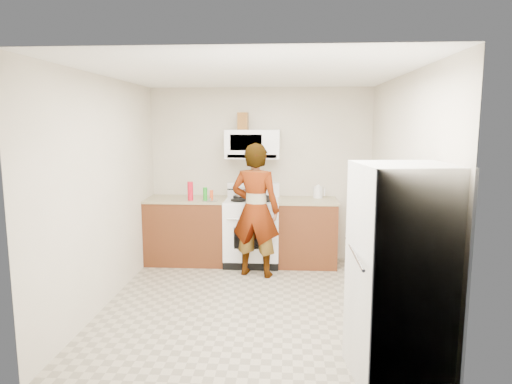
# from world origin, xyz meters

# --- Properties ---
(floor) EXTENTS (3.60, 3.60, 0.00)m
(floor) POSITION_xyz_m (0.00, 0.00, 0.00)
(floor) COLOR gray
(floor) RESTS_ON ground
(back_wall) EXTENTS (3.20, 0.02, 2.50)m
(back_wall) POSITION_xyz_m (0.00, 1.79, 1.25)
(back_wall) COLOR beige
(back_wall) RESTS_ON floor
(right_wall) EXTENTS (0.02, 3.60, 2.50)m
(right_wall) POSITION_xyz_m (1.59, 0.00, 1.25)
(right_wall) COLOR beige
(right_wall) RESTS_ON floor
(cabinet_left) EXTENTS (1.12, 0.62, 0.90)m
(cabinet_left) POSITION_xyz_m (-1.04, 1.49, 0.45)
(cabinet_left) COLOR #5E2A16
(cabinet_left) RESTS_ON floor
(counter_left) EXTENTS (1.14, 0.64, 0.03)m
(counter_left) POSITION_xyz_m (-1.04, 1.49, 0.92)
(counter_left) COLOR tan
(counter_left) RESTS_ON cabinet_left
(cabinet_right) EXTENTS (0.80, 0.62, 0.90)m
(cabinet_right) POSITION_xyz_m (0.68, 1.49, 0.45)
(cabinet_right) COLOR #5E2A16
(cabinet_right) RESTS_ON floor
(counter_right) EXTENTS (0.82, 0.64, 0.03)m
(counter_right) POSITION_xyz_m (0.68, 1.49, 0.92)
(counter_right) COLOR tan
(counter_right) RESTS_ON cabinet_right
(gas_range) EXTENTS (0.76, 0.65, 1.13)m
(gas_range) POSITION_xyz_m (-0.10, 1.48, 0.49)
(gas_range) COLOR white
(gas_range) RESTS_ON floor
(microwave) EXTENTS (0.76, 0.38, 0.40)m
(microwave) POSITION_xyz_m (-0.10, 1.61, 1.70)
(microwave) COLOR white
(microwave) RESTS_ON back_wall
(person) EXTENTS (0.72, 0.55, 1.75)m
(person) POSITION_xyz_m (-0.02, 0.97, 0.87)
(person) COLOR tan
(person) RESTS_ON floor
(fridge) EXTENTS (0.79, 0.79, 1.70)m
(fridge) POSITION_xyz_m (1.27, -1.41, 0.85)
(fridge) COLOR silver
(fridge) RESTS_ON floor
(kettle) EXTENTS (0.15, 0.15, 0.16)m
(kettle) POSITION_xyz_m (0.83, 1.64, 1.02)
(kettle) COLOR white
(kettle) RESTS_ON counter_right
(jug) EXTENTS (0.15, 0.15, 0.24)m
(jug) POSITION_xyz_m (-0.23, 1.60, 2.02)
(jug) COLOR brown
(jug) RESTS_ON microwave
(saucepan) EXTENTS (0.27, 0.27, 0.12)m
(saucepan) POSITION_xyz_m (-0.24, 1.61, 1.01)
(saucepan) COLOR #B4B4B8
(saucepan) RESTS_ON gas_range
(tray) EXTENTS (0.28, 0.22, 0.05)m
(tray) POSITION_xyz_m (-0.04, 1.39, 0.96)
(tray) COLOR white
(tray) RESTS_ON gas_range
(bottle_spray) EXTENTS (0.10, 0.10, 0.26)m
(bottle_spray) POSITION_xyz_m (-0.94, 1.31, 1.06)
(bottle_spray) COLOR red
(bottle_spray) RESTS_ON counter_left
(bottle_hot_sauce) EXTENTS (0.06, 0.06, 0.14)m
(bottle_hot_sauce) POSITION_xyz_m (-0.65, 1.32, 1.01)
(bottle_hot_sauce) COLOR #DA4718
(bottle_hot_sauce) RESTS_ON counter_left
(bottle_green_cap) EXTENTS (0.07, 0.07, 0.19)m
(bottle_green_cap) POSITION_xyz_m (-0.73, 1.30, 1.03)
(bottle_green_cap) COLOR #18881C
(bottle_green_cap) RESTS_ON counter_left
(pot_lid) EXTENTS (0.27, 0.27, 0.01)m
(pot_lid) POSITION_xyz_m (-0.67, 1.30, 0.94)
(pot_lid) COLOR silver
(pot_lid) RESTS_ON counter_left
(broom) EXTENTS (0.14, 0.27, 1.27)m
(broom) POSITION_xyz_m (1.58, 0.66, 0.64)
(broom) COLOR white
(broom) RESTS_ON floor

